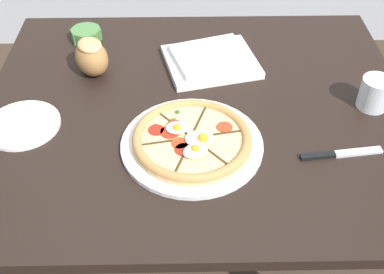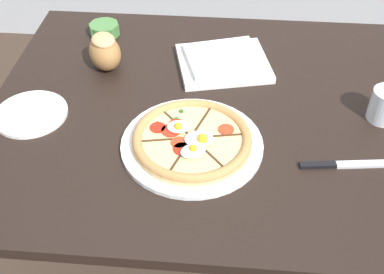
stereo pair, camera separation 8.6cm
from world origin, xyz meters
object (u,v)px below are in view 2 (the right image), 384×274
ramekin_bowl (104,29)px  knife_main (342,165)px  dining_table (203,138)px  side_saucer (31,114)px  pizza (192,141)px  bread_piece_near (105,51)px  napkin_folded (223,61)px

ramekin_bowl → knife_main: ramekin_bowl is taller
dining_table → ramekin_bowl: ramekin_bowl is taller
dining_table → knife_main: (0.33, -0.19, 0.12)m
ramekin_bowl → side_saucer: size_ratio=0.52×
knife_main → pizza: bearing=167.0°
dining_table → bread_piece_near: (-0.29, 0.16, 0.17)m
knife_main → napkin_folded: bearing=119.6°
dining_table → knife_main: bearing=-30.1°
ramekin_bowl → knife_main: (0.67, -0.53, -0.02)m
bread_piece_near → napkin_folded: bearing=5.8°
side_saucer → bread_piece_near: bearing=57.6°
dining_table → side_saucer: size_ratio=6.04×
dining_table → pizza: 0.20m
side_saucer → knife_main: bearing=-8.6°
ramekin_bowl → side_saucer: ramekin_bowl is taller
ramekin_bowl → bread_piece_near: bearing=-75.8°
dining_table → napkin_folded: bearing=76.8°
napkin_folded → knife_main: 0.48m
napkin_folded → bread_piece_near: bearing=-174.2°
ramekin_bowl → napkin_folded: 0.41m
pizza → bread_piece_near: bread_piece_near is taller
bread_piece_near → knife_main: bread_piece_near is taller
napkin_folded → bread_piece_near: bread_piece_near is taller
dining_table → ramekin_bowl: size_ratio=11.66×
bread_piece_near → side_saucer: 0.28m
bread_piece_near → knife_main: (0.62, -0.35, -0.05)m
pizza → knife_main: size_ratio=1.70×
napkin_folded → bread_piece_near: size_ratio=2.05×
ramekin_bowl → dining_table: bearing=-44.8°
pizza → bread_piece_near: size_ratio=2.35×
pizza → side_saucer: bearing=169.2°
pizza → ramekin_bowl: pizza is taller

